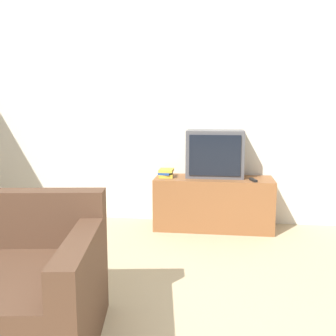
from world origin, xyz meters
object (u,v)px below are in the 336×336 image
at_px(tv_stand, 213,203).
at_px(remote_on_stand, 253,180).
at_px(television, 215,154).
at_px(book_stack, 166,173).

relative_size(tv_stand, remote_on_stand, 8.14).
bearing_deg(remote_on_stand, tv_stand, 161.99).
bearing_deg(tv_stand, television, 84.45).
xyz_separation_m(television, remote_on_stand, (0.40, -0.20, -0.24)).
distance_m(tv_stand, remote_on_stand, 0.52).
height_order(television, remote_on_stand, television).
height_order(book_stack, remote_on_stand, book_stack).
bearing_deg(television, tv_stand, -95.55).
bearing_deg(television, book_stack, -172.52).
distance_m(television, book_stack, 0.58).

